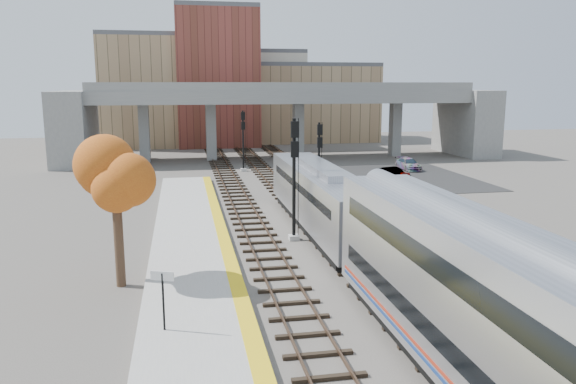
{
  "coord_description": "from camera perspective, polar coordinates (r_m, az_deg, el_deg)",
  "views": [
    {
      "loc": [
        -7.6,
        -24.87,
        9.34
      ],
      "look_at": [
        -1.0,
        9.89,
        2.5
      ],
      "focal_mm": 35.0,
      "sensor_mm": 36.0,
      "label": 1
    }
  ],
  "objects": [
    {
      "name": "platform",
      "position": [
        26.51,
        -9.46,
        -9.44
      ],
      "size": [
        4.5,
        60.0,
        0.35
      ],
      "primitive_type": "cube",
      "color": "#9E9E99",
      "rests_on": "ground"
    },
    {
      "name": "locomotive",
      "position": [
        35.84,
        3.34,
        -0.44
      ],
      "size": [
        3.02,
        19.05,
        4.1
      ],
      "color": "#A8AAB2",
      "rests_on": "ground"
    },
    {
      "name": "signal_mast_near",
      "position": [
        33.37,
        0.63,
        1.22
      ],
      "size": [
        0.6,
        0.64,
        7.35
      ],
      "color": "#9E9E99",
      "rests_on": "ground"
    },
    {
      "name": "signal_mast_far",
      "position": [
        60.67,
        -4.57,
        5.05
      ],
      "size": [
        0.6,
        0.64,
        6.53
      ],
      "color": "#9E9E99",
      "rests_on": "ground"
    },
    {
      "name": "station_sign",
      "position": [
        21.35,
        -12.61,
        -9.51
      ],
      "size": [
        0.85,
        0.39,
        2.27
      ],
      "rotation": [
        0.0,
        0.0,
        -0.39
      ],
      "color": "black",
      "rests_on": "platform"
    },
    {
      "name": "ground",
      "position": [
        27.63,
        5.94,
        -8.88
      ],
      "size": [
        160.0,
        160.0,
        0.0
      ],
      "primitive_type": "plane",
      "color": "#47423D",
      "rests_on": "ground"
    },
    {
      "name": "tracks",
      "position": [
        39.44,
        2.05,
        -2.65
      ],
      "size": [
        10.7,
        95.0,
        0.25
      ],
      "color": "black",
      "rests_on": "ground"
    },
    {
      "name": "signal_mast_mid",
      "position": [
        44.4,
        3.17,
        2.76
      ],
      "size": [
        0.6,
        0.64,
        6.38
      ],
      "color": "#9E9E99",
      "rests_on": "ground"
    },
    {
      "name": "car_a",
      "position": [
        53.56,
        11.79,
        1.33
      ],
      "size": [
        2.49,
        3.56,
        1.13
      ],
      "primitive_type": "imported",
      "rotation": [
        0.0,
        0.0,
        -0.39
      ],
      "color": "#99999E",
      "rests_on": "parking_lot"
    },
    {
      "name": "buildings_far",
      "position": [
        91.88,
        -5.31,
        9.99
      ],
      "size": [
        43.0,
        21.0,
        20.6
      ],
      "color": "tan",
      "rests_on": "ground"
    },
    {
      "name": "car_c",
      "position": [
        63.08,
        12.14,
        2.79
      ],
      "size": [
        1.79,
        4.31,
        1.25
      ],
      "primitive_type": "imported",
      "rotation": [
        0.0,
        0.0,
        0.01
      ],
      "color": "#99999E",
      "rests_on": "parking_lot"
    },
    {
      "name": "yellow_strip",
      "position": [
        26.54,
        -5.32,
        -8.9
      ],
      "size": [
        0.7,
        60.0,
        0.01
      ],
      "primitive_type": "cube",
      "color": "yellow",
      "rests_on": "platform"
    },
    {
      "name": "overpass",
      "position": [
        71.07,
        -0.6,
        8.1
      ],
      "size": [
        54.0,
        12.0,
        9.5
      ],
      "color": "slate",
      "rests_on": "ground"
    },
    {
      "name": "car_b",
      "position": [
        55.59,
        10.63,
        1.79
      ],
      "size": [
        2.53,
        4.12,
        1.28
      ],
      "primitive_type": "imported",
      "rotation": [
        0.0,
        0.0,
        0.33
      ],
      "color": "#99999E",
      "rests_on": "parking_lot"
    },
    {
      "name": "parking_lot",
      "position": [
        57.87,
        11.31,
        1.46
      ],
      "size": [
        14.0,
        18.0,
        0.04
      ],
      "primitive_type": "cube",
      "color": "black",
      "rests_on": "ground"
    },
    {
      "name": "tree",
      "position": [
        26.56,
        -17.18,
        1.73
      ],
      "size": [
        3.6,
        3.6,
        7.17
      ],
      "color": "#382619",
      "rests_on": "ground"
    },
    {
      "name": "coach",
      "position": [
        15.76,
        24.46,
        -14.65
      ],
      "size": [
        3.03,
        25.0,
        5.0
      ],
      "color": "#A8AAB2",
      "rests_on": "ground"
    }
  ]
}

